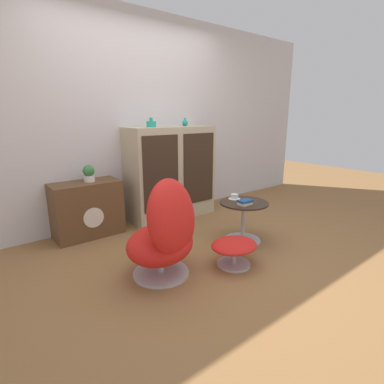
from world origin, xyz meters
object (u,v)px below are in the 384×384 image
at_px(teacup, 234,197).
at_px(sideboard, 171,173).
at_px(tv_console, 87,209).
at_px(egg_chair, 166,232).
at_px(vase_leftmost, 151,124).
at_px(ottoman, 234,247).
at_px(vase_inner_left, 185,123).
at_px(potted_plant, 89,173).
at_px(book_stack, 245,202).
at_px(coffee_table, 243,218).

bearing_deg(teacup, sideboard, 98.24).
distance_m(sideboard, teacup, 1.05).
bearing_deg(tv_console, egg_chair, -80.90).
bearing_deg(egg_chair, tv_console, 99.10).
bearing_deg(vase_leftmost, ottoman, -92.03).
bearing_deg(tv_console, vase_inner_left, -1.67).
bearing_deg(egg_chair, potted_plant, 96.80).
xyz_separation_m(ottoman, book_stack, (0.40, 0.25, 0.30)).
height_order(teacup, book_stack, teacup).
bearing_deg(vase_inner_left, coffee_table, -94.85).
bearing_deg(book_stack, vase_leftmost, 105.67).
height_order(vase_inner_left, book_stack, vase_inner_left).
bearing_deg(vase_inner_left, book_stack, -97.55).
bearing_deg(vase_inner_left, sideboard, -179.10).
xyz_separation_m(coffee_table, book_stack, (-0.07, -0.07, 0.21)).
relative_size(sideboard, coffee_table, 2.32).
relative_size(tv_console, ottoman, 1.64).
height_order(sideboard, coffee_table, sideboard).
bearing_deg(potted_plant, tv_console, -179.41).
distance_m(vase_inner_left, book_stack, 1.48).
distance_m(coffee_table, vase_inner_left, 1.54).
distance_m(egg_chair, teacup, 1.09).
bearing_deg(vase_inner_left, ottoman, -110.79).
relative_size(vase_leftmost, book_stack, 0.79).
height_order(tv_console, book_stack, tv_console).
xyz_separation_m(tv_console, egg_chair, (0.21, -1.32, 0.09)).
distance_m(egg_chair, vase_leftmost, 1.66).
bearing_deg(vase_leftmost, teacup, -67.84).
height_order(ottoman, vase_leftmost, vase_leftmost).
bearing_deg(coffee_table, sideboard, 97.06).
bearing_deg(book_stack, ottoman, -148.21).
relative_size(vase_leftmost, teacup, 0.89).
bearing_deg(teacup, potted_plant, 138.69).
bearing_deg(coffee_table, tv_console, 136.28).
bearing_deg(ottoman, coffee_table, 34.68).
relative_size(sideboard, tv_console, 1.62).
height_order(sideboard, vase_inner_left, vase_inner_left).
xyz_separation_m(coffee_table, vase_leftmost, (-0.42, 1.18, 0.98)).
height_order(ottoman, teacup, teacup).
bearing_deg(book_stack, tv_console, 133.04).
bearing_deg(sideboard, vase_inner_left, 0.90).
bearing_deg(book_stack, coffee_table, 48.58).
xyz_separation_m(coffee_table, potted_plant, (-1.22, 1.22, 0.46)).
distance_m(egg_chair, vase_inner_left, 1.92).
relative_size(ottoman, potted_plant, 2.44).
relative_size(tv_console, potted_plant, 4.01).
xyz_separation_m(egg_chair, ottoman, (0.59, -0.23, -0.23)).
bearing_deg(book_stack, egg_chair, -178.66).
relative_size(vase_leftmost, vase_inner_left, 1.11).
relative_size(egg_chair, teacup, 6.72).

